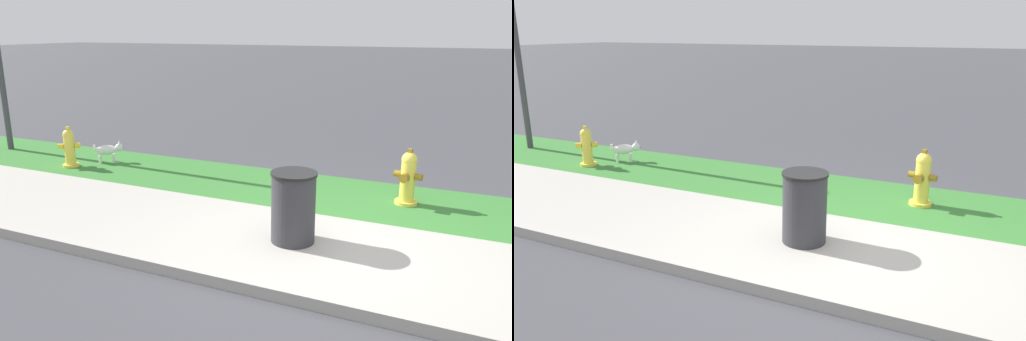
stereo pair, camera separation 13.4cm
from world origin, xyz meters
The scene contains 8 objects.
ground_plane centered at (0.00, 0.00, 0.00)m, with size 120.00×120.00×0.00m, color #424247.
sidewalk_pavement centered at (0.00, 0.00, 0.01)m, with size 18.00×2.02×0.01m, color #ADA89E.
grass_verge centered at (0.00, 1.88, 0.00)m, with size 18.00×1.73×0.01m, color #387A33.
street_curb centered at (0.00, -1.09, 0.06)m, with size 18.00×0.16×0.12m, color #ADA89E.
fire_hydrant_mid_block centered at (-5.05, 1.48, 0.33)m, with size 0.33×0.33×0.70m.
fire_hydrant_at_driveway centered at (0.48, 1.89, 0.37)m, with size 0.39×0.36×0.77m.
small_white_dog centered at (-4.63, 1.97, 0.22)m, with size 0.43×0.38×0.38m.
trash_bin centered at (-0.49, 0.10, 0.40)m, with size 0.51×0.51×0.81m.
Camera 1 is at (1.26, -4.74, 2.30)m, focal length 35.00 mm.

